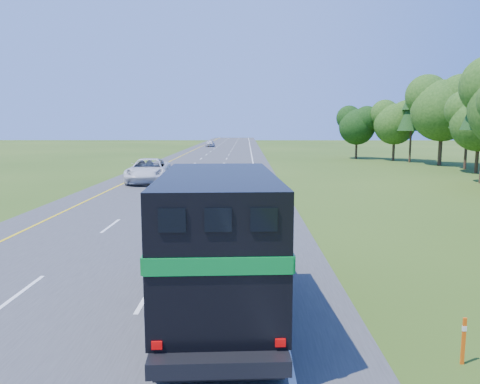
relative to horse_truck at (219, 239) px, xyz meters
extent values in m
cube|color=#38383A|center=(-3.94, 40.43, -1.97)|extent=(15.00, 260.00, 0.04)
cube|color=yellow|center=(-9.44, 40.43, -1.94)|extent=(0.15, 260.00, 0.01)
cube|color=white|center=(1.56, 40.43, -1.94)|extent=(0.15, 260.00, 0.01)
cylinder|color=black|center=(-1.27, 3.26, -1.39)|extent=(0.42, 1.15, 1.13)
cylinder|color=black|center=(0.88, 3.39, -1.39)|extent=(0.42, 1.15, 1.13)
cylinder|color=black|center=(-0.98, -1.64, -1.39)|extent=(0.42, 1.15, 1.13)
cylinder|color=black|center=(1.17, -1.52, -1.39)|extent=(0.42, 1.15, 1.13)
cylinder|color=black|center=(-0.91, -2.87, -1.39)|extent=(0.42, 1.15, 1.13)
cylinder|color=black|center=(1.24, -2.74, -1.39)|extent=(0.42, 1.15, 1.13)
cube|color=black|center=(0.00, 0.05, -1.26)|extent=(2.94, 8.32, 0.29)
cube|color=black|center=(-0.19, 3.22, -0.15)|extent=(2.61, 1.99, 1.94)
cube|color=black|center=(-0.25, 4.16, 0.36)|extent=(2.25, 0.19, 0.61)
cube|color=black|center=(0.04, -0.66, 0.29)|extent=(2.90, 6.08, 2.81)
cube|color=#067B27|center=(0.22, -3.64, 0.43)|extent=(2.56, 0.19, 0.31)
cube|color=#067B27|center=(-1.26, -0.74, 0.43)|extent=(0.39, 5.93, 0.31)
cube|color=#067B27|center=(1.34, -0.58, 0.43)|extent=(0.39, 5.93, 0.31)
cube|color=black|center=(-0.55, -3.69, 1.23)|extent=(0.46, 0.07, 0.41)
cube|color=black|center=(0.22, -3.64, 1.23)|extent=(0.46, 0.07, 0.41)
cube|color=black|center=(0.98, -3.60, 1.23)|extent=(0.46, 0.07, 0.41)
cube|color=black|center=(0.21, -3.52, -1.64)|extent=(2.36, 0.26, 0.10)
cube|color=#B20505|center=(-0.86, -3.71, -0.97)|extent=(0.19, 0.05, 0.14)
cube|color=#B20505|center=(1.29, -3.58, -0.97)|extent=(0.19, 0.05, 0.14)
imported|color=silver|center=(-7.51, 27.70, -0.97)|extent=(3.77, 7.30, 1.97)
imported|color=silver|center=(-7.38, 93.49, -1.24)|extent=(1.99, 4.30, 1.43)
cube|color=#FA520D|center=(5.06, -2.38, -1.50)|extent=(0.07, 0.04, 0.99)
cube|color=white|center=(5.06, -2.38, -1.23)|extent=(0.08, 0.04, 0.11)
camera|label=1|loc=(0.68, -11.30, 2.80)|focal=35.00mm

